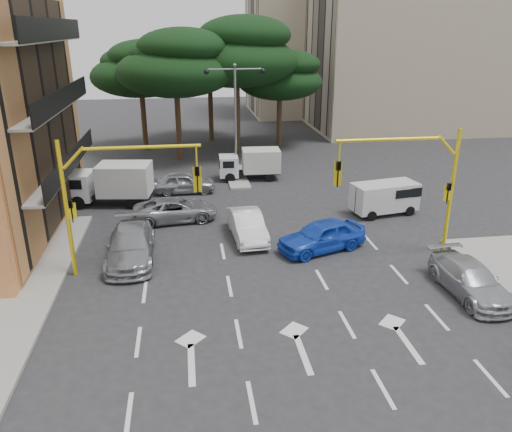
{
  "coord_description": "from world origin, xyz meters",
  "views": [
    {
      "loc": [
        -3.53,
        -18.52,
        10.23
      ],
      "look_at": [
        -0.31,
        3.89,
        1.6
      ],
      "focal_mm": 35.0,
      "sensor_mm": 36.0,
      "label": 1
    }
  ],
  "objects_px": {
    "car_silver_parked": "(470,280)",
    "car_silver_cross_a": "(176,210)",
    "car_white_hatch": "(247,226)",
    "box_truck_a": "(110,184)",
    "car_silver_cross_b": "(184,183)",
    "car_blue_compact": "(322,236)",
    "car_silver_wagon": "(131,245)",
    "signal_mast_right": "(417,176)",
    "street_lamp_center": "(235,101)",
    "box_truck_b": "(250,164)",
    "signal_mast_left": "(109,189)",
    "van_white": "(384,198)"
  },
  "relations": [
    {
      "from": "car_silver_parked",
      "to": "car_silver_cross_a",
      "type": "bearing_deg",
      "value": 138.0
    },
    {
      "from": "car_silver_wagon",
      "to": "box_truck_b",
      "type": "xyz_separation_m",
      "value": [
        7.23,
        12.32,
        0.32
      ]
    },
    {
      "from": "car_silver_cross_a",
      "to": "box_truck_b",
      "type": "xyz_separation_m",
      "value": [
        5.2,
        7.5,
        0.43
      ]
    },
    {
      "from": "signal_mast_right",
      "to": "car_silver_wagon",
      "type": "bearing_deg",
      "value": 174.81
    },
    {
      "from": "street_lamp_center",
      "to": "car_silver_parked",
      "type": "height_order",
      "value": "street_lamp_center"
    },
    {
      "from": "signal_mast_right",
      "to": "street_lamp_center",
      "type": "distance_m",
      "value": 15.65
    },
    {
      "from": "car_white_hatch",
      "to": "van_white",
      "type": "bearing_deg",
      "value": 12.72
    },
    {
      "from": "car_white_hatch",
      "to": "car_silver_cross_a",
      "type": "bearing_deg",
      "value": 135.9
    },
    {
      "from": "van_white",
      "to": "street_lamp_center",
      "type": "bearing_deg",
      "value": -148.46
    },
    {
      "from": "car_silver_cross_b",
      "to": "van_white",
      "type": "bearing_deg",
      "value": -116.25
    },
    {
      "from": "street_lamp_center",
      "to": "car_silver_parked",
      "type": "bearing_deg",
      "value": -67.14
    },
    {
      "from": "car_white_hatch",
      "to": "box_truck_a",
      "type": "relative_size",
      "value": 0.83
    },
    {
      "from": "signal_mast_right",
      "to": "signal_mast_left",
      "type": "bearing_deg",
      "value": 180.0
    },
    {
      "from": "street_lamp_center",
      "to": "signal_mast_left",
      "type": "bearing_deg",
      "value": -115.91
    },
    {
      "from": "box_truck_a",
      "to": "box_truck_b",
      "type": "relative_size",
      "value": 1.18
    },
    {
      "from": "signal_mast_left",
      "to": "car_blue_compact",
      "type": "bearing_deg",
      "value": 6.01
    },
    {
      "from": "car_white_hatch",
      "to": "car_silver_cross_b",
      "type": "height_order",
      "value": "car_white_hatch"
    },
    {
      "from": "car_silver_cross_a",
      "to": "car_white_hatch",
      "type": "bearing_deg",
      "value": -136.96
    },
    {
      "from": "car_silver_cross_a",
      "to": "car_silver_cross_b",
      "type": "distance_m",
      "value": 5.02
    },
    {
      "from": "car_blue_compact",
      "to": "car_silver_parked",
      "type": "height_order",
      "value": "car_blue_compact"
    },
    {
      "from": "car_white_hatch",
      "to": "van_white",
      "type": "distance_m",
      "value": 8.67
    },
    {
      "from": "car_silver_parked",
      "to": "van_white",
      "type": "relative_size",
      "value": 1.2
    },
    {
      "from": "box_truck_a",
      "to": "box_truck_b",
      "type": "distance_m",
      "value": 10.02
    },
    {
      "from": "car_silver_wagon",
      "to": "signal_mast_left",
      "type": "bearing_deg",
      "value": -114.67
    },
    {
      "from": "signal_mast_left",
      "to": "box_truck_b",
      "type": "distance_m",
      "value": 15.83
    },
    {
      "from": "box_truck_b",
      "to": "car_white_hatch",
      "type": "bearing_deg",
      "value": 174.19
    },
    {
      "from": "signal_mast_right",
      "to": "car_silver_cross_a",
      "type": "relative_size",
      "value": 1.3
    },
    {
      "from": "car_silver_cross_a",
      "to": "box_truck_b",
      "type": "relative_size",
      "value": 1.06
    },
    {
      "from": "signal_mast_left",
      "to": "van_white",
      "type": "height_order",
      "value": "signal_mast_left"
    },
    {
      "from": "box_truck_b",
      "to": "car_silver_wagon",
      "type": "bearing_deg",
      "value": 152.17
    },
    {
      "from": "signal_mast_right",
      "to": "car_white_hatch",
      "type": "bearing_deg",
      "value": 158.4
    },
    {
      "from": "car_silver_cross_b",
      "to": "car_white_hatch",
      "type": "bearing_deg",
      "value": -158.89
    },
    {
      "from": "signal_mast_left",
      "to": "car_silver_parked",
      "type": "height_order",
      "value": "signal_mast_left"
    },
    {
      "from": "car_silver_cross_a",
      "to": "box_truck_a",
      "type": "height_order",
      "value": "box_truck_a"
    },
    {
      "from": "car_silver_parked",
      "to": "signal_mast_right",
      "type": "bearing_deg",
      "value": 99.43
    },
    {
      "from": "car_silver_parked",
      "to": "box_truck_a",
      "type": "relative_size",
      "value": 0.88
    },
    {
      "from": "car_silver_parked",
      "to": "car_blue_compact",
      "type": "bearing_deg",
      "value": 132.0
    },
    {
      "from": "car_blue_compact",
      "to": "car_white_hatch",
      "type": "bearing_deg",
      "value": -138.88
    },
    {
      "from": "car_silver_cross_a",
      "to": "van_white",
      "type": "distance_m",
      "value": 11.97
    },
    {
      "from": "car_white_hatch",
      "to": "street_lamp_center",
      "type": "bearing_deg",
      "value": 82.9
    },
    {
      "from": "car_blue_compact",
      "to": "car_silver_cross_a",
      "type": "relative_size",
      "value": 0.95
    },
    {
      "from": "signal_mast_right",
      "to": "car_silver_parked",
      "type": "xyz_separation_m",
      "value": [
        0.8,
        -4.02,
        -3.23
      ]
    },
    {
      "from": "car_silver_cross_b",
      "to": "car_silver_parked",
      "type": "xyz_separation_m",
      "value": [
        11.37,
        -15.03,
        -0.03
      ]
    },
    {
      "from": "car_blue_compact",
      "to": "car_silver_wagon",
      "type": "distance_m",
      "value": 9.07
    },
    {
      "from": "street_lamp_center",
      "to": "car_blue_compact",
      "type": "height_order",
      "value": "street_lamp_center"
    },
    {
      "from": "car_silver_wagon",
      "to": "van_white",
      "type": "xyz_separation_m",
      "value": [
        13.97,
        4.23,
        0.19
      ]
    },
    {
      "from": "signal_mast_left",
      "to": "car_silver_cross_b",
      "type": "xyz_separation_m",
      "value": [
        3.03,
        11.01,
        -3.2
      ]
    },
    {
      "from": "signal_mast_right",
      "to": "car_white_hatch",
      "type": "xyz_separation_m",
      "value": [
        -7.42,
        2.94,
        -3.18
      ]
    },
    {
      "from": "car_silver_wagon",
      "to": "box_truck_b",
      "type": "bearing_deg",
      "value": 58.74
    },
    {
      "from": "car_blue_compact",
      "to": "car_silver_wagon",
      "type": "bearing_deg",
      "value": -110.42
    }
  ]
}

